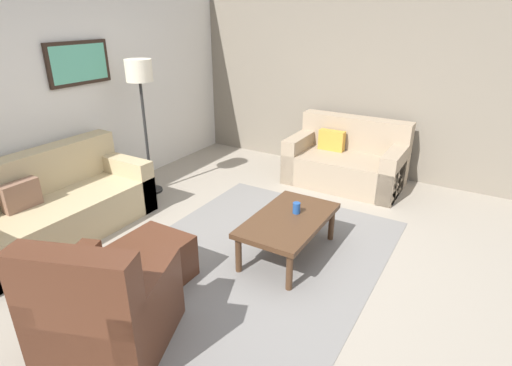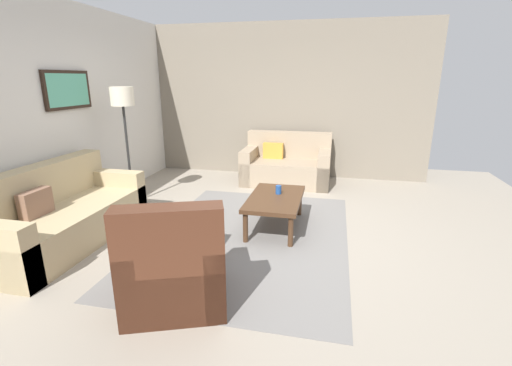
{
  "view_description": "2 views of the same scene",
  "coord_description": "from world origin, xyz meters",
  "px_view_note": "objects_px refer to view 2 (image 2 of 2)",
  "views": [
    {
      "loc": [
        -2.77,
        -1.75,
        2.24
      ],
      "look_at": [
        0.2,
        0.03,
        0.76
      ],
      "focal_mm": 28.45,
      "sensor_mm": 36.0,
      "label": 1
    },
    {
      "loc": [
        -3.79,
        -0.92,
        1.82
      ],
      "look_at": [
        0.17,
        -0.04,
        0.62
      ],
      "focal_mm": 24.94,
      "sensor_mm": 36.0,
      "label": 2
    }
  ],
  "objects_px": {
    "couch_loveseat": "(287,166)",
    "ottoman": "(181,240)",
    "armchair_leather": "(175,272)",
    "coffee_table": "(275,201)",
    "cup": "(278,190)",
    "lamp_standing": "(123,109)",
    "couch_main": "(58,217)",
    "framed_artwork": "(68,90)"
  },
  "relations": [
    {
      "from": "couch_main",
      "to": "couch_loveseat",
      "type": "bearing_deg",
      "value": -36.15
    },
    {
      "from": "couch_loveseat",
      "to": "cup",
      "type": "relative_size",
      "value": 13.98
    },
    {
      "from": "cup",
      "to": "lamp_standing",
      "type": "distance_m",
      "value": 2.48
    },
    {
      "from": "couch_loveseat",
      "to": "cup",
      "type": "xyz_separation_m",
      "value": [
        -1.97,
        -0.16,
        0.17
      ]
    },
    {
      "from": "ottoman",
      "to": "lamp_standing",
      "type": "xyz_separation_m",
      "value": [
        1.42,
        1.43,
        1.21
      ]
    },
    {
      "from": "couch_main",
      "to": "lamp_standing",
      "type": "bearing_deg",
      "value": -4.14
    },
    {
      "from": "ottoman",
      "to": "lamp_standing",
      "type": "distance_m",
      "value": 2.35
    },
    {
      "from": "coffee_table",
      "to": "lamp_standing",
      "type": "height_order",
      "value": "lamp_standing"
    },
    {
      "from": "armchair_leather",
      "to": "cup",
      "type": "xyz_separation_m",
      "value": [
        1.89,
        -0.55,
        0.16
      ]
    },
    {
      "from": "coffee_table",
      "to": "framed_artwork",
      "type": "bearing_deg",
      "value": 89.94
    },
    {
      "from": "ottoman",
      "to": "cup",
      "type": "bearing_deg",
      "value": -37.33
    },
    {
      "from": "armchair_leather",
      "to": "framed_artwork",
      "type": "bearing_deg",
      "value": 51.59
    },
    {
      "from": "armchair_leather",
      "to": "cup",
      "type": "bearing_deg",
      "value": -16.37
    },
    {
      "from": "ottoman",
      "to": "coffee_table",
      "type": "bearing_deg",
      "value": -39.99
    },
    {
      "from": "couch_main",
      "to": "lamp_standing",
      "type": "relative_size",
      "value": 1.19
    },
    {
      "from": "armchair_leather",
      "to": "ottoman",
      "type": "height_order",
      "value": "armchair_leather"
    },
    {
      "from": "framed_artwork",
      "to": "couch_main",
      "type": "bearing_deg",
      "value": -156.71
    },
    {
      "from": "couch_main",
      "to": "lamp_standing",
      "type": "height_order",
      "value": "lamp_standing"
    },
    {
      "from": "couch_loveseat",
      "to": "armchair_leather",
      "type": "height_order",
      "value": "armchair_leather"
    },
    {
      "from": "cup",
      "to": "couch_main",
      "type": "bearing_deg",
      "value": 114.09
    },
    {
      "from": "cup",
      "to": "lamp_standing",
      "type": "height_order",
      "value": "lamp_standing"
    },
    {
      "from": "couch_main",
      "to": "armchair_leather",
      "type": "distance_m",
      "value": 2.0
    },
    {
      "from": "lamp_standing",
      "to": "armchair_leather",
      "type": "bearing_deg",
      "value": -141.88
    },
    {
      "from": "couch_main",
      "to": "framed_artwork",
      "type": "relative_size",
      "value": 2.5
    },
    {
      "from": "lamp_standing",
      "to": "framed_artwork",
      "type": "height_order",
      "value": "framed_artwork"
    },
    {
      "from": "couch_main",
      "to": "ottoman",
      "type": "xyz_separation_m",
      "value": [
        -0.05,
        -1.53,
        -0.1
      ]
    },
    {
      "from": "armchair_leather",
      "to": "lamp_standing",
      "type": "bearing_deg",
      "value": 38.12
    },
    {
      "from": "framed_artwork",
      "to": "coffee_table",
      "type": "bearing_deg",
      "value": -90.06
    },
    {
      "from": "couch_loveseat",
      "to": "ottoman",
      "type": "relative_size",
      "value": 2.73
    },
    {
      "from": "armchair_leather",
      "to": "ottoman",
      "type": "bearing_deg",
      "value": 20.87
    },
    {
      "from": "couch_loveseat",
      "to": "lamp_standing",
      "type": "distance_m",
      "value": 2.91
    },
    {
      "from": "couch_main",
      "to": "coffee_table",
      "type": "bearing_deg",
      "value": -68.3
    },
    {
      "from": "couch_loveseat",
      "to": "coffee_table",
      "type": "xyz_separation_m",
      "value": [
        -2.1,
        -0.14,
        0.06
      ]
    },
    {
      "from": "armchair_leather",
      "to": "cup",
      "type": "distance_m",
      "value": 1.97
    },
    {
      "from": "couch_main",
      "to": "cup",
      "type": "relative_size",
      "value": 18.62
    },
    {
      "from": "couch_loveseat",
      "to": "ottoman",
      "type": "bearing_deg",
      "value": 167.38
    },
    {
      "from": "coffee_table",
      "to": "cup",
      "type": "relative_size",
      "value": 10.07
    },
    {
      "from": "couch_loveseat",
      "to": "coffee_table",
      "type": "bearing_deg",
      "value": -176.23
    },
    {
      "from": "cup",
      "to": "coffee_table",
      "type": "bearing_deg",
      "value": 171.08
    },
    {
      "from": "lamp_standing",
      "to": "coffee_table",
      "type": "bearing_deg",
      "value": -100.84
    },
    {
      "from": "couch_main",
      "to": "ottoman",
      "type": "relative_size",
      "value": 3.63
    },
    {
      "from": "armchair_leather",
      "to": "coffee_table",
      "type": "distance_m",
      "value": 1.84
    }
  ]
}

